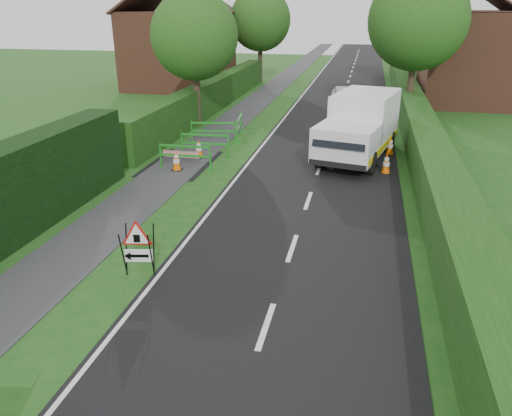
{
  "coord_description": "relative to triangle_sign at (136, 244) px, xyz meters",
  "views": [
    {
      "loc": [
        4.08,
        -7.11,
        5.9
      ],
      "look_at": [
        1.53,
        4.49,
        1.07
      ],
      "focal_mm": 35.0,
      "sensor_mm": 36.0,
      "label": 1
    }
  ],
  "objects": [
    {
      "name": "redwhite_plank",
      "position": [
        -2.1,
        8.54,
        -0.83
      ],
      "size": [
        1.5,
        0.06,
        0.25
      ],
      "primitive_type": "cube",
      "rotation": [
        0.0,
        0.0,
        -0.01
      ],
      "color": "red",
      "rests_on": "ground"
    },
    {
      "name": "tree_fw",
      "position": [
        -3.78,
        31.68,
        4.0
      ],
      "size": [
        4.8,
        4.8,
        7.24
      ],
      "color": "#2D2116",
      "rests_on": "ground"
    },
    {
      "name": "ped_barrier_2",
      "position": [
        -1.86,
        12.17,
        -0.2
      ],
      "size": [
        2.09,
        0.7,
        1.0
      ],
      "rotation": [
        0.0,
        0.0,
        0.18
      ],
      "color": "#17801A",
      "rests_on": "ground"
    },
    {
      "name": "hatchback_car",
      "position": [
        3.41,
        23.23,
        -0.25
      ],
      "size": [
        1.79,
        3.51,
        1.15
      ],
      "primitive_type": "imported",
      "rotation": [
        0.0,
        0.0,
        0.13
      ],
      "color": "white",
      "rests_on": "ground"
    },
    {
      "name": "hedge_west_far",
      "position": [
        -4.18,
        19.68,
        -0.83
      ],
      "size": [
        1.0,
        24.0,
        1.8
      ],
      "primitive_type": "cube",
      "color": "#14380F",
      "rests_on": "ground"
    },
    {
      "name": "traffic_cone_2",
      "position": [
        6.12,
        13.56,
        -0.44
      ],
      "size": [
        0.38,
        0.38,
        0.79
      ],
      "color": "black",
      "rests_on": "ground"
    },
    {
      "name": "ground",
      "position": [
        0.82,
        -2.32,
        -0.83
      ],
      "size": [
        120.0,
        120.0,
        0.0
      ],
      "primitive_type": "plane",
      "color": "#174C15",
      "rests_on": "ground"
    },
    {
      "name": "tree_nw",
      "position": [
        -3.78,
        15.68,
        3.65
      ],
      "size": [
        4.4,
        4.4,
        6.7
      ],
      "color": "#2D2116",
      "rests_on": "ground"
    },
    {
      "name": "ped_barrier_3",
      "position": [
        -0.92,
        13.39,
        -0.2
      ],
      "size": [
        0.63,
        2.09,
        1.0
      ],
      "rotation": [
        0.0,
        0.0,
        1.71
      ],
      "color": "#17801A",
      "rests_on": "ground"
    },
    {
      "name": "house_west",
      "position": [
        -9.18,
        27.68,
        2.07
      ],
      "size": [
        7.5,
        7.4,
        7.88
      ],
      "color": "brown",
      "rests_on": "ground"
    },
    {
      "name": "traffic_cone_4",
      "position": [
        -1.74,
        9.67,
        -0.44
      ],
      "size": [
        0.38,
        0.38,
        0.79
      ],
      "color": "black",
      "rests_on": "ground"
    },
    {
      "name": "traffic_cone_3",
      "position": [
        -2.02,
        7.83,
        -0.44
      ],
      "size": [
        0.38,
        0.38,
        0.79
      ],
      "color": "black",
      "rests_on": "ground"
    },
    {
      "name": "tree_fe",
      "position": [
        7.22,
        35.68,
        3.39
      ],
      "size": [
        4.2,
        4.2,
        6.33
      ],
      "color": "#2D2116",
      "rests_on": "ground"
    },
    {
      "name": "triangle_sign",
      "position": [
        0.0,
        0.0,
        0.0
      ],
      "size": [
        0.96,
        0.96,
        1.19
      ],
      "rotation": [
        0.0,
        0.0,
        0.2
      ],
      "color": "black",
      "rests_on": "ground"
    },
    {
      "name": "traffic_cone_1",
      "position": [
        6.05,
        11.85,
        -0.44
      ],
      "size": [
        0.38,
        0.38,
        0.79
      ],
      "color": "black",
      "rests_on": "ground"
    },
    {
      "name": "ped_barrier_1",
      "position": [
        -1.54,
        9.93,
        -0.2
      ],
      "size": [
        2.07,
        0.43,
        1.0
      ],
      "rotation": [
        0.0,
        0.0,
        0.04
      ],
      "color": "#17801A",
      "rests_on": "ground"
    },
    {
      "name": "hedge_east",
      "position": [
        7.32,
        13.68,
        -0.83
      ],
      "size": [
        1.2,
        50.0,
        1.5
      ],
      "primitive_type": "cube",
      "color": "#14380F",
      "rests_on": "ground"
    },
    {
      "name": "road_surface",
      "position": [
        3.32,
        32.68,
        -0.82
      ],
      "size": [
        6.0,
        90.0,
        0.02
      ],
      "primitive_type": "cube",
      "color": "black",
      "rests_on": "ground"
    },
    {
      "name": "ped_barrier_0",
      "position": [
        -1.73,
        8.04,
        -0.2
      ],
      "size": [
        2.07,
        0.39,
        1.0
      ],
      "rotation": [
        0.0,
        0.0,
        0.02
      ],
      "color": "#17801A",
      "rests_on": "ground"
    },
    {
      "name": "house_east_b",
      "position": [
        12.82,
        39.68,
        2.07
      ],
      "size": [
        7.5,
        7.4,
        7.88
      ],
      "color": "brown",
      "rests_on": "ground"
    },
    {
      "name": "works_van",
      "position": [
        4.72,
        11.1,
        0.54
      ],
      "size": [
        3.39,
        6.01,
        2.59
      ],
      "rotation": [
        0.0,
        0.0,
        -0.22
      ],
      "color": "silver",
      "rests_on": "ground"
    },
    {
      "name": "house_east_a",
      "position": [
        11.82,
        25.68,
        2.07
      ],
      "size": [
        7.5,
        7.4,
        7.88
      ],
      "color": "brown",
      "rests_on": "ground"
    },
    {
      "name": "footpath",
      "position": [
        -2.18,
        32.68,
        -0.82
      ],
      "size": [
        2.0,
        90.0,
        0.02
      ],
      "primitive_type": "cube",
      "color": "#2D2D30",
      "rests_on": "ground"
    },
    {
      "name": "traffic_cone_0",
      "position": [
        5.83,
        9.17,
        -0.44
      ],
      "size": [
        0.38,
        0.38,
        0.79
      ],
      "color": "black",
      "rests_on": "ground"
    },
    {
      "name": "tree_ne",
      "position": [
        7.22,
        19.68,
        4.35
      ],
      "size": [
        5.2,
        5.2,
        7.79
      ],
      "color": "#2D2116",
      "rests_on": "ground"
    }
  ]
}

